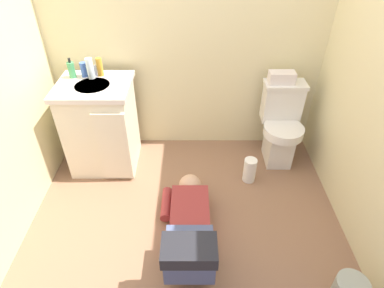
{
  "coord_description": "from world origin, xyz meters",
  "views": [
    {
      "loc": [
        0.05,
        -1.66,
        2.0
      ],
      "look_at": [
        0.05,
        0.36,
        0.45
      ],
      "focal_mm": 29.9,
      "sensor_mm": 36.0,
      "label": 1
    }
  ],
  "objects_px": {
    "vanity_cabinet": "(101,126)",
    "paper_towel_roll": "(249,170)",
    "bottle_amber": "(99,67)",
    "tissue_box": "(281,77)",
    "toilet": "(280,126)",
    "bottle_blue": "(83,70)",
    "person_plumber": "(189,230)",
    "faucet": "(95,71)",
    "soap_dispenser": "(71,70)",
    "bottle_clear": "(90,69)"
  },
  "relations": [
    {
      "from": "toilet",
      "to": "bottle_blue",
      "type": "xyz_separation_m",
      "value": [
        -1.7,
        0.07,
        0.51
      ]
    },
    {
      "from": "toilet",
      "to": "bottle_clear",
      "type": "xyz_separation_m",
      "value": [
        -1.64,
        0.04,
        0.54
      ]
    },
    {
      "from": "toilet",
      "to": "faucet",
      "type": "bearing_deg",
      "value": 177.47
    },
    {
      "from": "vanity_cabinet",
      "to": "faucet",
      "type": "distance_m",
      "value": 0.47
    },
    {
      "from": "faucet",
      "to": "person_plumber",
      "type": "bearing_deg",
      "value": -54.08
    },
    {
      "from": "vanity_cabinet",
      "to": "tissue_box",
      "type": "relative_size",
      "value": 3.73
    },
    {
      "from": "soap_dispenser",
      "to": "bottle_clear",
      "type": "xyz_separation_m",
      "value": [
        0.16,
        -0.01,
        0.02
      ]
    },
    {
      "from": "soap_dispenser",
      "to": "person_plumber",
      "type": "bearing_deg",
      "value": -47.44
    },
    {
      "from": "person_plumber",
      "to": "bottle_clear",
      "type": "height_order",
      "value": "bottle_clear"
    },
    {
      "from": "vanity_cabinet",
      "to": "paper_towel_roll",
      "type": "xyz_separation_m",
      "value": [
        1.3,
        -0.24,
        -0.3
      ]
    },
    {
      "from": "faucet",
      "to": "soap_dispenser",
      "type": "height_order",
      "value": "soap_dispenser"
    },
    {
      "from": "toilet",
      "to": "bottle_clear",
      "type": "relative_size",
      "value": 4.4
    },
    {
      "from": "tissue_box",
      "to": "paper_towel_roll",
      "type": "bearing_deg",
      "value": -121.88
    },
    {
      "from": "toilet",
      "to": "bottle_amber",
      "type": "relative_size",
      "value": 4.9
    },
    {
      "from": "bottle_amber",
      "to": "paper_towel_roll",
      "type": "height_order",
      "value": "bottle_amber"
    },
    {
      "from": "tissue_box",
      "to": "faucet",
      "type": "bearing_deg",
      "value": -179.28
    },
    {
      "from": "vanity_cabinet",
      "to": "person_plumber",
      "type": "distance_m",
      "value": 1.23
    },
    {
      "from": "toilet",
      "to": "bottle_blue",
      "type": "relative_size",
      "value": 6.3
    },
    {
      "from": "person_plumber",
      "to": "tissue_box",
      "type": "height_order",
      "value": "tissue_box"
    },
    {
      "from": "vanity_cabinet",
      "to": "tissue_box",
      "type": "height_order",
      "value": "tissue_box"
    },
    {
      "from": "person_plumber",
      "to": "bottle_amber",
      "type": "distance_m",
      "value": 1.5
    },
    {
      "from": "faucet",
      "to": "bottle_blue",
      "type": "relative_size",
      "value": 0.84
    },
    {
      "from": "vanity_cabinet",
      "to": "paper_towel_roll",
      "type": "height_order",
      "value": "vanity_cabinet"
    },
    {
      "from": "vanity_cabinet",
      "to": "bottle_blue",
      "type": "height_order",
      "value": "bottle_blue"
    },
    {
      "from": "vanity_cabinet",
      "to": "bottle_clear",
      "type": "bearing_deg",
      "value": 106.94
    },
    {
      "from": "bottle_clear",
      "to": "bottle_amber",
      "type": "relative_size",
      "value": 1.11
    },
    {
      "from": "faucet",
      "to": "soap_dispenser",
      "type": "distance_m",
      "value": 0.19
    },
    {
      "from": "bottle_blue",
      "to": "bottle_amber",
      "type": "bearing_deg",
      "value": 5.06
    },
    {
      "from": "faucet",
      "to": "person_plumber",
      "type": "relative_size",
      "value": 0.09
    },
    {
      "from": "faucet",
      "to": "paper_towel_roll",
      "type": "distance_m",
      "value": 1.56
    },
    {
      "from": "tissue_box",
      "to": "bottle_clear",
      "type": "relative_size",
      "value": 1.29
    },
    {
      "from": "person_plumber",
      "to": "tissue_box",
      "type": "relative_size",
      "value": 4.84
    },
    {
      "from": "bottle_amber",
      "to": "toilet",
      "type": "bearing_deg",
      "value": -3.07
    },
    {
      "from": "bottle_blue",
      "to": "bottle_clear",
      "type": "height_order",
      "value": "bottle_clear"
    },
    {
      "from": "tissue_box",
      "to": "bottle_blue",
      "type": "relative_size",
      "value": 1.85
    },
    {
      "from": "faucet",
      "to": "bottle_blue",
      "type": "xyz_separation_m",
      "value": [
        -0.1,
        0.0,
        0.01
      ]
    },
    {
      "from": "vanity_cabinet",
      "to": "paper_towel_roll",
      "type": "relative_size",
      "value": 3.58
    },
    {
      "from": "bottle_clear",
      "to": "bottle_blue",
      "type": "bearing_deg",
      "value": 151.22
    },
    {
      "from": "soap_dispenser",
      "to": "bottle_blue",
      "type": "height_order",
      "value": "soap_dispenser"
    },
    {
      "from": "paper_towel_roll",
      "to": "bottle_blue",
      "type": "bearing_deg",
      "value": 164.37
    },
    {
      "from": "soap_dispenser",
      "to": "faucet",
      "type": "bearing_deg",
      "value": 6.01
    },
    {
      "from": "vanity_cabinet",
      "to": "bottle_blue",
      "type": "distance_m",
      "value": 0.49
    },
    {
      "from": "person_plumber",
      "to": "faucet",
      "type": "bearing_deg",
      "value": 125.92
    },
    {
      "from": "vanity_cabinet",
      "to": "faucet",
      "type": "height_order",
      "value": "faucet"
    },
    {
      "from": "tissue_box",
      "to": "bottle_clear",
      "type": "distance_m",
      "value": 1.6
    },
    {
      "from": "tissue_box",
      "to": "paper_towel_roll",
      "type": "height_order",
      "value": "tissue_box"
    },
    {
      "from": "faucet",
      "to": "person_plumber",
      "type": "distance_m",
      "value": 1.5
    },
    {
      "from": "soap_dispenser",
      "to": "paper_towel_roll",
      "type": "relative_size",
      "value": 0.73
    },
    {
      "from": "tissue_box",
      "to": "bottle_amber",
      "type": "height_order",
      "value": "bottle_amber"
    },
    {
      "from": "person_plumber",
      "to": "paper_towel_roll",
      "type": "distance_m",
      "value": 0.87
    }
  ]
}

